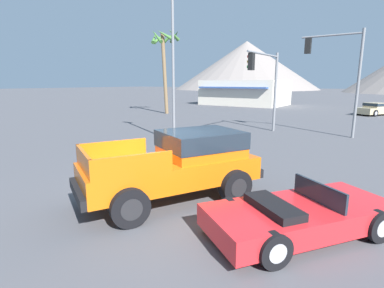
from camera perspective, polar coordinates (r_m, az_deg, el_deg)
ground_plane at (r=8.39m, az=-7.15°, el=-10.58°), size 320.00×320.00×0.00m
orange_pickup_truck at (r=8.19m, az=-2.10°, el=-3.32°), size 3.83×5.23×1.84m
red_convertible_car at (r=6.88m, az=19.84°, el=-12.65°), size 3.68×4.30×1.07m
parked_car_tan at (r=34.57m, az=31.61°, el=5.73°), size 3.55×4.46×1.21m
traffic_light_main at (r=19.73m, az=25.81°, el=13.53°), size 3.36×0.38×6.06m
traffic_light_crosswalk at (r=18.72m, az=13.76°, el=12.55°), size 0.38×4.48×5.00m
street_lamp_post at (r=15.98m, az=-3.64°, el=16.64°), size 0.90×0.24×7.56m
palm_tree_tall at (r=31.16m, az=-5.25°, el=17.27°), size 3.02×3.00×8.30m
storefront_building at (r=43.92m, az=10.00°, el=9.63°), size 10.99×8.21×3.44m
distant_mountain_range at (r=127.99m, az=18.78°, el=13.85°), size 126.58×69.29×20.99m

